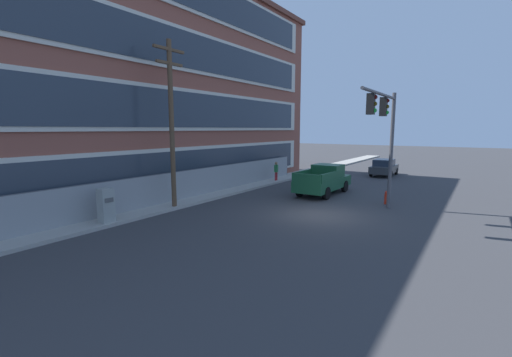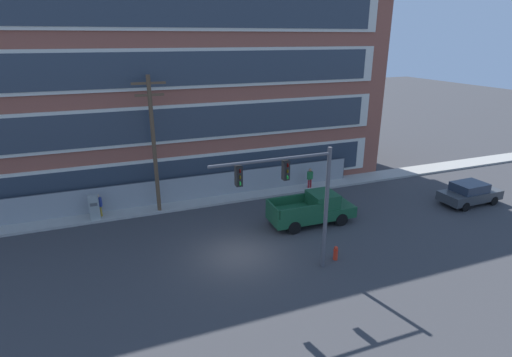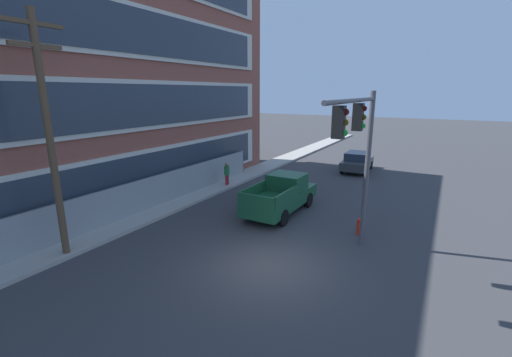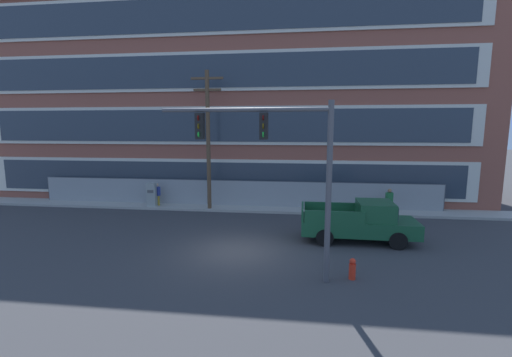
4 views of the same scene
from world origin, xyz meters
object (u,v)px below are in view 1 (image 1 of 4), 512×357
Objects in this scene: fire_hydrant at (386,198)px; pickup_truck_dark_green at (324,180)px; pedestrian_near_cabinet at (108,203)px; sedan_dark_grey at (384,167)px; pedestrian_by_fence at (276,171)px; traffic_signal_mast at (385,127)px; utility_pole_near_corner at (171,119)px; electrical_cabinet at (106,207)px.

pickup_truck_dark_green is at bearing 76.97° from fire_hydrant.
pedestrian_near_cabinet is at bearing 156.31° from pickup_truck_dark_green.
sedan_dark_grey is 2.61× the size of pedestrian_by_fence.
pickup_truck_dark_green is (3.62, 4.64, -3.54)m from traffic_signal_mast.
pedestrian_near_cabinet is 15.08m from pedestrian_by_fence.
traffic_signal_mast is at bearing -127.91° from pickup_truck_dark_green.
pedestrian_near_cabinet is at bearing 174.54° from utility_pole_near_corner.
electrical_cabinet is at bearing 157.61° from pickup_truck_dark_green.
sedan_dark_grey is 21.79m from utility_pole_near_corner.
traffic_signal_mast reaches higher than fire_hydrant.
electrical_cabinet is (-12.74, 5.25, -0.07)m from pickup_truck_dark_green.
electrical_cabinet is at bearing -179.95° from pedestrian_by_fence.
traffic_signal_mast is at bearing -47.33° from electrical_cabinet.
pedestrian_by_fence is (2.61, 5.26, 0.04)m from pickup_truck_dark_green.
pickup_truck_dark_green is 4.47m from fire_hydrant.
pedestrian_near_cabinet is (-8.86, 10.12, -3.50)m from traffic_signal_mast.
pedestrian_by_fence is at bearing -0.81° from pedestrian_near_cabinet.
traffic_signal_mast is 16.13m from sedan_dark_grey.
pickup_truck_dark_green is at bearing 52.09° from traffic_signal_mast.
pedestrian_near_cabinet is (0.26, 0.23, 0.11)m from electrical_cabinet.
pedestrian_near_cabinet is 2.17× the size of fire_hydrant.
utility_pole_near_corner is at bearing 149.67° from pickup_truck_dark_green.
pedestrian_near_cabinet and pedestrian_by_fence have the same top height.
pickup_truck_dark_green reaches higher than fire_hydrant.
pickup_truck_dark_green is 11.77m from sedan_dark_grey.
electrical_cabinet reaches higher than pedestrian_near_cabinet.
traffic_signal_mast is at bearing -122.14° from pedestrian_by_fence.
pickup_truck_dark_green is 0.61× the size of utility_pole_near_corner.
sedan_dark_grey reaches higher than fire_hydrant.
utility_pole_near_corner is 11.47× the size of fire_hydrant.
traffic_signal_mast reaches higher than pickup_truck_dark_green.
pedestrian_near_cabinet is (-12.48, 5.47, 0.04)m from pickup_truck_dark_green.
traffic_signal_mast is at bearing -167.28° from sedan_dark_grey.
electrical_cabinet is 15.15m from fire_hydrant.
pickup_truck_dark_green is 6.97× the size of fire_hydrant.
sedan_dark_grey is 25.08m from pedestrian_near_cabinet.
electrical_cabinet is 1.02× the size of pedestrian_by_fence.
sedan_dark_grey is 5.66× the size of fire_hydrant.
fire_hydrant is (2.62, 0.32, -4.09)m from traffic_signal_mast.
utility_pole_near_corner reaches higher than fire_hydrant.
electrical_cabinet reaches higher than fire_hydrant.
electrical_cabinet is 15.34m from pedestrian_by_fence.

